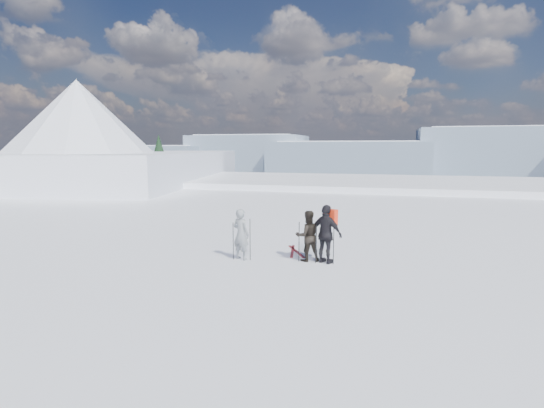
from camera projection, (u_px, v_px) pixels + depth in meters
The scene contains 9 objects.
lake_basin at pixel (363, 252), 40.82m from camera, with size 820.00×820.00×71.62m.
far_mountain_range at pixel (418, 157), 438.61m from camera, with size 770.00×110.00×53.00m.
near_ridge at pixel (117, 211), 46.82m from camera, with size 31.37×35.68×25.62m.
skier_grey at pixel (241, 234), 13.53m from camera, with size 0.60×0.39×1.64m, color gray.
skier_dark at pixel (308, 236), 13.33m from camera, with size 0.78×0.61×1.61m, color black.
skier_pack at pixel (326, 234), 13.06m from camera, with size 1.07×0.45×1.83m, color black.
backpack at pixel (331, 196), 13.09m from camera, with size 0.39×0.22×0.51m, color red.
ski_poles at pixel (290, 243), 13.26m from camera, with size 3.19×0.38×1.34m.
skis_loose at pixel (294, 251), 14.60m from camera, with size 0.91×1.69×0.03m.
Camera 1 is at (2.19, -10.72, 3.60)m, focal length 28.00 mm.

